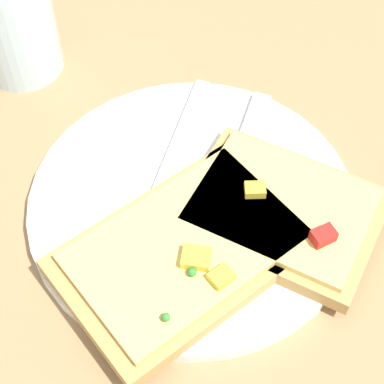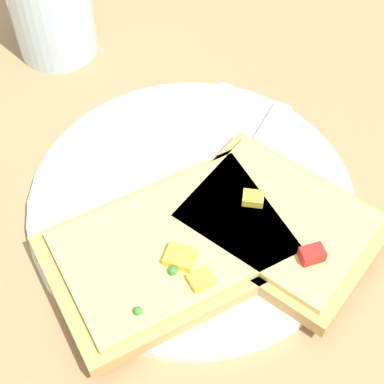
{
  "view_description": "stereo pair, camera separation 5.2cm",
  "coord_description": "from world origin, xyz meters",
  "px_view_note": "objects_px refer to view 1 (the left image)",
  "views": [
    {
      "loc": [
        0.25,
        0.17,
        0.44
      ],
      "look_at": [
        0.0,
        0.0,
        0.02
      ],
      "focal_mm": 60.0,
      "sensor_mm": 36.0,
      "label": 1
    },
    {
      "loc": [
        0.22,
        0.21,
        0.44
      ],
      "look_at": [
        0.0,
        0.0,
        0.02
      ],
      "focal_mm": 60.0,
      "sensor_mm": 36.0,
      "label": 2
    }
  ],
  "objects_px": {
    "pizza_slice_corner": "(281,211)",
    "plate": "(192,203)",
    "knife": "(239,164)",
    "drinking_glass": "(11,17)",
    "fork": "(161,188)",
    "pizza_slice_main": "(185,251)"
  },
  "relations": [
    {
      "from": "fork",
      "to": "knife",
      "type": "distance_m",
      "value": 0.07
    },
    {
      "from": "plate",
      "to": "fork",
      "type": "bearing_deg",
      "value": -75.09
    },
    {
      "from": "knife",
      "to": "pizza_slice_main",
      "type": "bearing_deg",
      "value": -9.28
    },
    {
      "from": "pizza_slice_corner",
      "to": "drinking_glass",
      "type": "relative_size",
      "value": 1.41
    },
    {
      "from": "fork",
      "to": "drinking_glass",
      "type": "xyz_separation_m",
      "value": [
        -0.06,
        -0.21,
        0.04
      ]
    },
    {
      "from": "knife",
      "to": "fork",
      "type": "bearing_deg",
      "value": -51.31
    },
    {
      "from": "fork",
      "to": "drinking_glass",
      "type": "distance_m",
      "value": 0.22
    },
    {
      "from": "plate",
      "to": "drinking_glass",
      "type": "height_order",
      "value": "drinking_glass"
    },
    {
      "from": "drinking_glass",
      "to": "plate",
      "type": "bearing_deg",
      "value": 78.45
    },
    {
      "from": "pizza_slice_corner",
      "to": "plate",
      "type": "bearing_deg",
      "value": 13.08
    },
    {
      "from": "pizza_slice_main",
      "to": "drinking_glass",
      "type": "xyz_separation_m",
      "value": [
        -0.1,
        -0.26,
        0.04
      ]
    },
    {
      "from": "plate",
      "to": "knife",
      "type": "relative_size",
      "value": 1.39
    },
    {
      "from": "fork",
      "to": "pizza_slice_main",
      "type": "bearing_deg",
      "value": 34.39
    },
    {
      "from": "drinking_glass",
      "to": "pizza_slice_corner",
      "type": "bearing_deg",
      "value": 85.69
    },
    {
      "from": "fork",
      "to": "pizza_slice_main",
      "type": "height_order",
      "value": "pizza_slice_main"
    },
    {
      "from": "plate",
      "to": "pizza_slice_corner",
      "type": "relative_size",
      "value": 1.65
    },
    {
      "from": "drinking_glass",
      "to": "fork",
      "type": "bearing_deg",
      "value": 75.19
    },
    {
      "from": "fork",
      "to": "knife",
      "type": "relative_size",
      "value": 1.15
    },
    {
      "from": "plate",
      "to": "knife",
      "type": "height_order",
      "value": "knife"
    },
    {
      "from": "pizza_slice_main",
      "to": "pizza_slice_corner",
      "type": "height_order",
      "value": "pizza_slice_corner"
    },
    {
      "from": "fork",
      "to": "drinking_glass",
      "type": "relative_size",
      "value": 1.93
    },
    {
      "from": "pizza_slice_corner",
      "to": "fork",
      "type": "bearing_deg",
      "value": 11.7
    }
  ]
}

